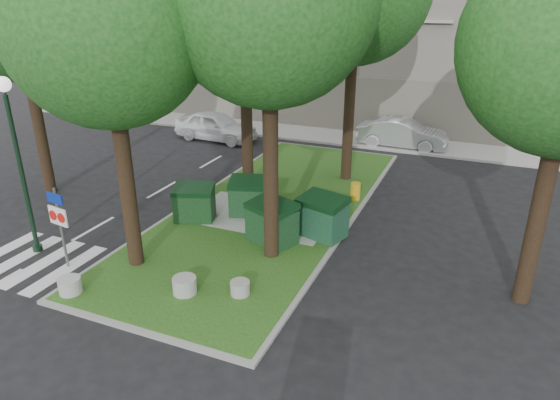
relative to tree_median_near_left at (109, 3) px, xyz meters
The scene contains 19 objects.
ground 7.88m from the tree_median_near_left, 61.12° to the right, with size 120.00×120.00×0.00m, color black.
median_island 9.27m from the tree_median_near_left, 70.64° to the left, with size 6.00×16.00×0.12m, color #1F4915.
median_kerb 9.28m from the tree_median_near_left, 70.64° to the left, with size 6.30×16.30×0.10m, color gray.
building_sidewalk 17.57m from the tree_median_near_left, 84.94° to the left, with size 42.00×3.00×0.12m, color #999993.
zebra_crossing 7.75m from the tree_median_near_left, 155.64° to the right, with size 5.00×3.00×0.01m, color silver.
tree_median_near_left is the anchor object (origin of this frame).
tree_median_mid 6.53m from the tree_median_near_left, 85.60° to the left, with size 4.80×4.80×9.99m.
dumpster_a 7.35m from the tree_median_near_left, 92.12° to the left, with size 1.63×1.38×1.29m.
dumpster_b 8.06m from the tree_median_near_left, 71.67° to the left, with size 1.71×1.42×1.37m.
dumpster_c 7.71m from the tree_median_near_left, 41.74° to the left, with size 1.82×1.58×1.42m.
dumpster_d 8.74m from the tree_median_near_left, 40.65° to the left, with size 1.75×1.45×1.41m.
bollard_left 7.31m from the tree_median_near_left, 108.49° to the right, with size 0.59×0.59×0.42m, color #A9AAA4.
bollard_right 7.85m from the tree_median_near_left, ahead, with size 0.52×0.52×0.37m, color gray.
bollard_mid 7.34m from the tree_median_near_left, 22.37° to the right, with size 0.64×0.64×0.45m, color #9B9B96.
litter_bin 11.01m from the tree_median_near_left, 57.59° to the left, with size 0.38×0.38×0.67m, color gold.
street_lamp 5.32m from the tree_median_near_left, behind, with size 0.43×0.43×5.42m.
traffic_sign_pole 6.11m from the tree_median_near_left, 155.90° to the right, with size 0.75×0.15×2.50m.
car_white 15.26m from the tree_median_near_left, 110.29° to the left, with size 1.86×4.63×1.58m, color white.
car_silver 17.51m from the tree_median_near_left, 72.39° to the left, with size 1.60×4.60×1.51m, color #ABAFB4.
Camera 1 is at (7.49, -7.79, 7.54)m, focal length 32.00 mm.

